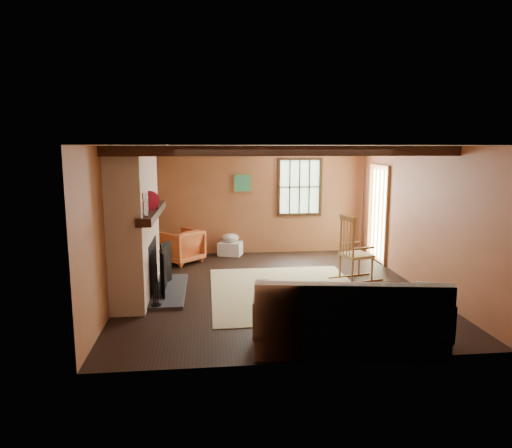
{
  "coord_description": "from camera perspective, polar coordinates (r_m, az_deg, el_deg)",
  "views": [
    {
      "loc": [
        -1.09,
        -7.44,
        2.37
      ],
      "look_at": [
        -0.25,
        0.4,
        1.06
      ],
      "focal_mm": 32.0,
      "sensor_mm": 36.0,
      "label": 1
    }
  ],
  "objects": [
    {
      "name": "rocking_chair",
      "position": [
        8.42,
        12.18,
        -3.54
      ],
      "size": [
        0.96,
        0.66,
        1.2
      ],
      "rotation": [
        0.0,
        0.0,
        1.83
      ],
      "color": "tan",
      "rests_on": "ground"
    },
    {
      "name": "rug",
      "position": [
        7.72,
        3.81,
        -8.4
      ],
      "size": [
        2.5,
        3.0,
        0.01
      ],
      "primitive_type": "cube",
      "color": "tan",
      "rests_on": "ground"
    },
    {
      "name": "fireplace",
      "position": [
        7.62,
        -14.62,
        -0.4
      ],
      "size": [
        1.02,
        2.3,
        2.4
      ],
      "color": "#A95041",
      "rests_on": "ground"
    },
    {
      "name": "firewood_pile",
      "position": [
        10.15,
        -10.71,
        -3.52
      ],
      "size": [
        0.65,
        0.12,
        0.24
      ],
      "color": "#533323",
      "rests_on": "ground"
    },
    {
      "name": "armchair",
      "position": [
        9.65,
        -9.4,
        -2.75
      ],
      "size": [
        1.07,
        1.07,
        0.7
      ],
      "primitive_type": "imported",
      "rotation": [
        0.0,
        0.0,
        -2.35
      ],
      "color": "#BF6026",
      "rests_on": "ground"
    },
    {
      "name": "ground",
      "position": [
        7.88,
        2.11,
        -8.04
      ],
      "size": [
        5.5,
        5.5,
        0.0
      ],
      "primitive_type": "plane",
      "color": "black",
      "rests_on": "ground"
    },
    {
      "name": "laundry_basket",
      "position": [
        10.24,
        -3.23,
        -3.07
      ],
      "size": [
        0.59,
        0.52,
        0.3
      ],
      "primitive_type": "cube",
      "rotation": [
        0.0,
        0.0,
        -0.32
      ],
      "color": "white",
      "rests_on": "ground"
    },
    {
      "name": "sofa",
      "position": [
        5.67,
        11.39,
        -11.91
      ],
      "size": [
        2.34,
        1.31,
        0.9
      ],
      "rotation": [
        0.0,
        0.0,
        -0.15
      ],
      "color": "beige",
      "rests_on": "ground"
    },
    {
      "name": "room_envelope",
      "position": [
        7.84,
        3.51,
        4.07
      ],
      "size": [
        5.02,
        5.52,
        2.44
      ],
      "color": "brown",
      "rests_on": "ground"
    },
    {
      "name": "basket_pillow",
      "position": [
        10.19,
        -3.24,
        -1.72
      ],
      "size": [
        0.47,
        0.43,
        0.19
      ],
      "primitive_type": "ellipsoid",
      "rotation": [
        0.0,
        0.0,
        0.37
      ],
      "color": "beige",
      "rests_on": "laundry_basket"
    }
  ]
}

